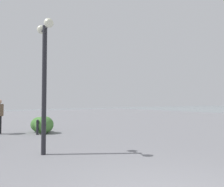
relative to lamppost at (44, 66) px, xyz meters
name	(u,v)px	position (x,y,z in m)	size (l,w,h in m)	color
lamppost	(44,66)	(0.00, 0.00, 0.00)	(0.98, 0.28, 4.08)	#232328
bollard_near	(37,127)	(3.93, -0.95, -2.33)	(0.13, 0.13, 0.73)	#232328
bollard_mid	(41,124)	(4.64, -1.36, -2.29)	(0.13, 0.13, 0.80)	#232328
shrub_low	(39,124)	(4.85, -1.29, -2.32)	(0.91, 0.82, 0.78)	#477F38
shrub_round	(44,125)	(4.20, -1.36, -2.28)	(1.01, 0.91, 0.86)	#477F38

